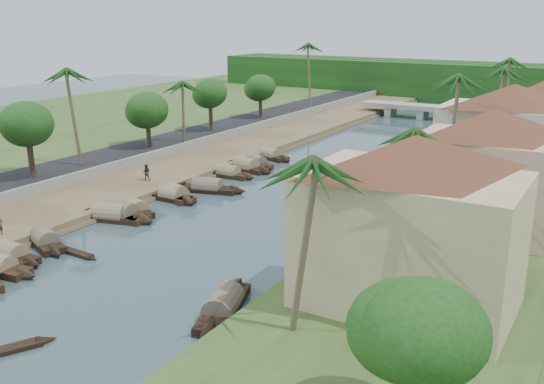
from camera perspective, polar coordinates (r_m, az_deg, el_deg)
The scene contains 41 objects.
ground at distance 48.17m, azimuth -8.85°, elevation -5.48°, with size 220.00×220.00×0.00m, color #364B51.
left_bank at distance 72.50m, azimuth -8.63°, elevation 2.29°, with size 10.00×180.00×0.80m, color brown.
right_bank at distance 57.67m, azimuth 19.45°, elevation -1.93°, with size 16.00×180.00×1.20m, color #2E481C.
road at distance 78.00m, azimuth -13.49°, elevation 3.24°, with size 8.00×180.00×1.40m, color black.
retaining_wall at distance 74.97m, azimuth -11.15°, elevation 3.37°, with size 0.40×180.00×1.10m, color gray.
treeline at distance 137.95m, azimuth 18.82°, elevation 9.73°, with size 120.00×14.00×8.00m.
bridge at distance 111.21m, azimuth 15.53°, elevation 7.43°, with size 28.00×4.00×2.40m.
building_near at distance 35.53m, azimuth 12.88°, elevation -2.71°, with size 14.85×14.85×10.20m.
building_mid at distance 50.35m, azimuth 19.71°, elevation 2.03°, with size 14.11×14.11×9.70m.
building_far at distance 63.98m, azimuth 21.43°, elevation 4.97°, with size 15.59×15.59×10.20m.
sampan_1 at distance 49.68m, azimuth -23.39°, elevation -5.49°, with size 6.99×1.96×2.09m.
sampan_3 at distance 51.77m, azimuth -20.57°, elevation -4.31°, with size 7.60×4.44×2.07m.
sampan_4 at distance 56.23m, azimuth -14.85°, elevation -2.18°, with size 8.10×3.75×2.25m.
sampan_5 at distance 57.41m, azimuth -12.68°, elevation -1.66°, with size 6.40×3.81×2.04m.
sampan_6 at distance 56.42m, azimuth -14.05°, elevation -2.06°, with size 7.88×2.13×2.34m.
sampan_7 at distance 60.96m, azimuth -9.48°, elevation -0.43°, with size 6.61×1.57×1.82m.
sampan_8 at distance 61.43m, azimuth -9.07°, elevation -0.27°, with size 7.25×4.14×2.21m.
sampan_9 at distance 63.48m, azimuth -6.10°, elevation 0.39°, with size 8.78×3.96×2.19m.
sampan_10 at distance 69.07m, azimuth -4.12°, elevation 1.74°, with size 7.08×1.89×1.97m.
sampan_11 at distance 71.92m, azimuth -2.49°, elevation 2.36°, with size 8.14×2.78×2.28m.
sampan_12 at distance 74.29m, azimuth -1.46°, elevation 2.81°, with size 7.36×4.46×1.84m.
sampan_13 at distance 77.83m, azimuth -0.15°, elevation 3.44°, with size 7.57×3.54×2.06m.
sampan_14 at distance 38.18m, azimuth -4.61°, elevation -10.69°, with size 4.61×9.28×2.23m.
sampan_15 at distance 47.41m, azimuth 5.25°, elevation -5.18°, with size 3.13×7.49×2.00m.
sampan_16 at distance 66.04m, azimuth 12.49°, elevation 0.70°, with size 2.55×7.27×1.81m.
canoe_1 at distance 49.15m, azimuth -17.90°, elevation -5.53°, with size 4.44×0.91×0.71m.
canoe_2 at distance 65.00m, azimuth -5.44°, elevation 0.50°, with size 5.12×2.23×0.75m.
palm_0 at distance 30.42m, azimuth 2.54°, elevation 2.64°, with size 3.20×3.20×11.09m.
palm_1 at distance 43.77m, azimuth 13.10°, elevation 5.32°, with size 3.20×3.20×10.24m.
palm_2 at distance 57.58m, azimuth 16.90°, elevation 10.08°, with size 3.20×3.20×12.81m.
palm_3 at distance 72.05m, azimuth 20.71°, elevation 10.55°, with size 3.20×3.20×12.41m.
palm_5 at distance 70.54m, azimuth -18.35°, elevation 10.58°, with size 3.20×3.20×12.08m.
palm_6 at distance 81.10m, azimuth -8.47°, elevation 9.98°, with size 3.20×3.20×9.36m.
palm_7 at distance 89.80m, azimuth 21.59°, elevation 11.32°, with size 3.20×3.20×12.29m.
palm_8 at distance 108.22m, azimuth 3.69°, elevation 13.52°, with size 3.20×3.20×13.00m.
tree_2 at distance 67.16m, azimuth -22.05°, elevation 5.86°, with size 5.33×5.33×7.80m.
tree_3 at distance 79.26m, azimuth -11.66°, elevation 7.48°, with size 5.31×5.31×6.88m.
tree_4 at distance 89.45m, azimuth -5.84°, elevation 9.13°, with size 4.81×4.81×7.37m.
tree_5 at distance 100.81m, azimuth -1.12°, elevation 9.72°, with size 4.89×4.89×6.88m.
tree_7 at distance 24.99m, azimuth 13.51°, elevation -12.71°, with size 4.96×4.96×6.68m.
person_far at distance 65.82m, azimuth -11.76°, elevation 1.84°, with size 0.84×0.66×1.74m, color #2E2920.
Camera 1 is at (28.98, -34.17, 17.69)m, focal length 40.00 mm.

